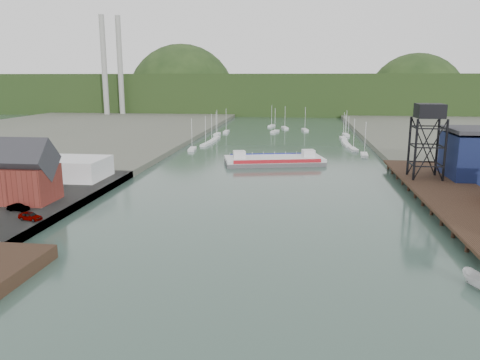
% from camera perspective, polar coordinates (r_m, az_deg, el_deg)
% --- Properties ---
extents(ground, '(600.00, 600.00, 0.00)m').
position_cam_1_polar(ground, '(52.52, -1.92, -14.24)').
color(ground, '#2B443B').
rests_on(ground, ground).
extents(east_pier, '(14.00, 70.00, 2.45)m').
position_cam_1_polar(east_pier, '(98.35, 24.45, -1.47)').
color(east_pier, black).
rests_on(east_pier, ground).
extents(harbor_building, '(12.20, 8.20, 8.90)m').
position_cam_1_polar(harbor_building, '(92.71, -25.27, 0.33)').
color(harbor_building, maroon).
rests_on(harbor_building, west_quay).
extents(white_shed, '(18.00, 12.00, 4.50)m').
position_cam_1_polar(white_shed, '(111.06, -20.58, 1.36)').
color(white_shed, silver).
rests_on(white_shed, west_quay).
extents(lift_tower, '(6.50, 6.50, 16.00)m').
position_cam_1_polar(lift_tower, '(108.16, 22.09, 7.29)').
color(lift_tower, black).
rests_on(lift_tower, east_pier).
extents(marina_sailboats, '(57.71, 92.65, 0.90)m').
position_cam_1_polar(marina_sailboats, '(186.41, 4.91, 5.17)').
color(marina_sailboats, silver).
rests_on(marina_sailboats, ground).
extents(smokestacks, '(11.20, 8.20, 60.00)m').
position_cam_1_polar(smokestacks, '(301.18, -15.31, 13.16)').
color(smokestacks, '#9E9E99').
rests_on(smokestacks, ground).
extents(distant_hills, '(500.00, 120.00, 80.00)m').
position_cam_1_polar(distant_hills, '(348.14, 5.44, 10.13)').
color(distant_hills, black).
rests_on(distant_hills, ground).
extents(chain_ferry, '(28.75, 16.79, 3.88)m').
position_cam_1_polar(chain_ferry, '(130.31, 4.17, 2.42)').
color(chain_ferry, '#545457').
rests_on(chain_ferry, ground).
extents(motorboat, '(3.49, 5.53, 2.00)m').
position_cam_1_polar(motorboat, '(60.38, 27.19, -10.97)').
color(motorboat, silver).
rests_on(motorboat, ground).
extents(car_west_a, '(4.23, 2.54, 1.35)m').
position_cam_1_polar(car_west_a, '(80.66, -24.20, -4.03)').
color(car_west_a, '#999999').
rests_on(car_west_a, west_quay).
extents(car_west_b, '(3.77, 1.64, 1.21)m').
position_cam_1_polar(car_west_b, '(87.01, -25.42, -3.04)').
color(car_west_b, '#999999').
rests_on(car_west_b, west_quay).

